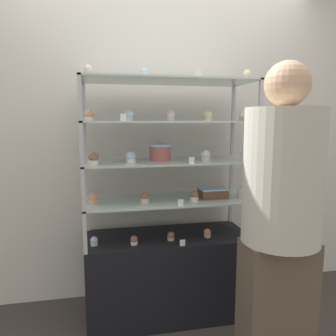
% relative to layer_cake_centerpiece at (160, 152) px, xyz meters
% --- Properties ---
extents(ground_plane, '(20.00, 20.00, 0.00)m').
position_rel_layer_cake_centerpiece_xyz_m(ground_plane, '(0.05, -0.03, -1.23)').
color(ground_plane, '#38332D').
extents(back_wall, '(8.00, 0.05, 2.60)m').
position_rel_layer_cake_centerpiece_xyz_m(back_wall, '(0.05, 0.36, 0.07)').
color(back_wall, silver).
rests_on(back_wall, ground_plane).
extents(display_base, '(1.18, 0.49, 0.61)m').
position_rel_layer_cake_centerpiece_xyz_m(display_base, '(0.05, -0.03, -0.92)').
color(display_base, black).
rests_on(display_base, ground_plane).
extents(display_riser_lower, '(1.18, 0.49, 0.28)m').
position_rel_layer_cake_centerpiece_xyz_m(display_riser_lower, '(0.05, -0.03, -0.35)').
color(display_riser_lower, '#B7B7BC').
rests_on(display_riser_lower, display_base).
extents(display_riser_middle, '(1.18, 0.49, 0.28)m').
position_rel_layer_cake_centerpiece_xyz_m(display_riser_middle, '(0.05, -0.03, -0.07)').
color(display_riser_middle, '#B7B7BC').
rests_on(display_riser_middle, display_riser_lower).
extents(display_riser_upper, '(1.18, 0.49, 0.28)m').
position_rel_layer_cake_centerpiece_xyz_m(display_riser_upper, '(0.05, -0.03, 0.20)').
color(display_riser_upper, '#B7B7BC').
rests_on(display_riser_upper, display_riser_middle).
extents(display_riser_top, '(1.18, 0.49, 0.28)m').
position_rel_layer_cake_centerpiece_xyz_m(display_riser_top, '(0.05, -0.03, 0.48)').
color(display_riser_top, '#B7B7BC').
rests_on(display_riser_top, display_riser_upper).
extents(layer_cake_centerpiece, '(0.16, 0.16, 0.11)m').
position_rel_layer_cake_centerpiece_xyz_m(layer_cake_centerpiece, '(0.00, 0.00, 0.00)').
color(layer_cake_centerpiece, '#C66660').
rests_on(layer_cake_centerpiece, display_riser_middle).
extents(sheet_cake_frosted, '(0.20, 0.15, 0.07)m').
position_rel_layer_cake_centerpiece_xyz_m(sheet_cake_frosted, '(0.38, -0.07, -0.30)').
color(sheet_cake_frosted, brown).
rests_on(sheet_cake_frosted, display_riser_lower).
extents(cupcake_0, '(0.05, 0.05, 0.06)m').
position_rel_layer_cake_centerpiece_xyz_m(cupcake_0, '(-0.48, -0.12, -0.58)').
color(cupcake_0, beige).
rests_on(cupcake_0, display_base).
extents(cupcake_1, '(0.05, 0.05, 0.06)m').
position_rel_layer_cake_centerpiece_xyz_m(cupcake_1, '(-0.21, -0.16, -0.58)').
color(cupcake_1, white).
rests_on(cupcake_1, display_base).
extents(cupcake_2, '(0.05, 0.05, 0.06)m').
position_rel_layer_cake_centerpiece_xyz_m(cupcake_2, '(0.05, -0.13, -0.58)').
color(cupcake_2, '#CCB28C').
rests_on(cupcake_2, display_base).
extents(cupcake_3, '(0.05, 0.05, 0.06)m').
position_rel_layer_cake_centerpiece_xyz_m(cupcake_3, '(0.32, -0.12, -0.58)').
color(cupcake_3, '#CCB28C').
rests_on(cupcake_3, display_base).
extents(cupcake_4, '(0.05, 0.05, 0.06)m').
position_rel_layer_cake_centerpiece_xyz_m(cupcake_4, '(0.59, -0.16, -0.58)').
color(cupcake_4, beige).
rests_on(cupcake_4, display_base).
extents(price_tag_0, '(0.04, 0.00, 0.04)m').
position_rel_layer_cake_centerpiece_xyz_m(price_tag_0, '(0.11, -0.25, -0.59)').
color(price_tag_0, white).
rests_on(price_tag_0, display_base).
extents(cupcake_5, '(0.06, 0.06, 0.08)m').
position_rel_layer_cake_centerpiece_xyz_m(cupcake_5, '(-0.47, -0.09, -0.30)').
color(cupcake_5, '#CCB28C').
rests_on(cupcake_5, display_riser_lower).
extents(cupcake_6, '(0.06, 0.06, 0.08)m').
position_rel_layer_cake_centerpiece_xyz_m(cupcake_6, '(-0.13, -0.11, -0.30)').
color(cupcake_6, beige).
rests_on(cupcake_6, display_riser_lower).
extents(cupcake_7, '(0.06, 0.06, 0.08)m').
position_rel_layer_cake_centerpiece_xyz_m(cupcake_7, '(0.22, -0.13, -0.30)').
color(cupcake_7, white).
rests_on(cupcake_7, display_riser_lower).
extents(cupcake_8, '(0.06, 0.06, 0.08)m').
position_rel_layer_cake_centerpiece_xyz_m(cupcake_8, '(0.58, -0.11, -0.30)').
color(cupcake_8, beige).
rests_on(cupcake_8, display_riser_lower).
extents(price_tag_1, '(0.04, 0.00, 0.04)m').
position_rel_layer_cake_centerpiece_xyz_m(price_tag_1, '(0.09, -0.25, -0.31)').
color(price_tag_1, white).
rests_on(price_tag_1, display_riser_lower).
extents(cupcake_9, '(0.07, 0.07, 0.08)m').
position_rel_layer_cake_centerpiece_xyz_m(cupcake_9, '(-0.46, -0.15, -0.02)').
color(cupcake_9, white).
rests_on(cupcake_9, display_riser_middle).
extents(cupcake_10, '(0.07, 0.07, 0.08)m').
position_rel_layer_cake_centerpiece_xyz_m(cupcake_10, '(-0.22, -0.12, -0.02)').
color(cupcake_10, white).
rests_on(cupcake_10, display_riser_middle).
extents(cupcake_11, '(0.07, 0.07, 0.08)m').
position_rel_layer_cake_centerpiece_xyz_m(cupcake_11, '(0.30, -0.11, -0.02)').
color(cupcake_11, beige).
rests_on(cupcake_11, display_riser_middle).
extents(cupcake_12, '(0.07, 0.07, 0.08)m').
position_rel_layer_cake_centerpiece_xyz_m(cupcake_12, '(0.58, -0.16, -0.02)').
color(cupcake_12, beige).
rests_on(cupcake_12, display_riser_middle).
extents(price_tag_2, '(0.04, 0.00, 0.04)m').
position_rel_layer_cake_centerpiece_xyz_m(price_tag_2, '(0.16, -0.25, -0.04)').
color(price_tag_2, white).
rests_on(price_tag_2, display_riser_middle).
extents(cupcake_13, '(0.06, 0.06, 0.07)m').
position_rel_layer_cake_centerpiece_xyz_m(cupcake_13, '(-0.48, -0.08, 0.25)').
color(cupcake_13, white).
rests_on(cupcake_13, display_riser_upper).
extents(cupcake_14, '(0.06, 0.06, 0.07)m').
position_rel_layer_cake_centerpiece_xyz_m(cupcake_14, '(-0.23, -0.11, 0.25)').
color(cupcake_14, beige).
rests_on(cupcake_14, display_riser_upper).
extents(cupcake_15, '(0.06, 0.06, 0.07)m').
position_rel_layer_cake_centerpiece_xyz_m(cupcake_15, '(0.06, -0.08, 0.25)').
color(cupcake_15, beige).
rests_on(cupcake_15, display_riser_upper).
extents(cupcake_16, '(0.06, 0.06, 0.07)m').
position_rel_layer_cake_centerpiece_xyz_m(cupcake_16, '(0.33, -0.08, 0.25)').
color(cupcake_16, white).
rests_on(cupcake_16, display_riser_upper).
extents(cupcake_17, '(0.06, 0.06, 0.07)m').
position_rel_layer_cake_centerpiece_xyz_m(cupcake_17, '(0.59, -0.09, 0.25)').
color(cupcake_17, '#CCB28C').
rests_on(cupcake_17, display_riser_upper).
extents(price_tag_3, '(0.04, 0.00, 0.04)m').
position_rel_layer_cake_centerpiece_xyz_m(price_tag_3, '(-0.27, -0.25, 0.24)').
color(price_tag_3, white).
rests_on(price_tag_3, display_riser_upper).
extents(cupcake_18, '(0.05, 0.05, 0.07)m').
position_rel_layer_cake_centerpiece_xyz_m(cupcake_18, '(-0.48, -0.15, 0.53)').
color(cupcake_18, '#CCB28C').
rests_on(cupcake_18, display_riser_top).
extents(cupcake_19, '(0.05, 0.05, 0.07)m').
position_rel_layer_cake_centerpiece_xyz_m(cupcake_19, '(-0.12, -0.09, 0.53)').
color(cupcake_19, white).
rests_on(cupcake_19, display_riser_top).
extents(cupcake_20, '(0.05, 0.05, 0.07)m').
position_rel_layer_cake_centerpiece_xyz_m(cupcake_20, '(0.24, -0.13, 0.53)').
color(cupcake_20, white).
rests_on(cupcake_20, display_riser_top).
extents(cupcake_21, '(0.05, 0.05, 0.07)m').
position_rel_layer_cake_centerpiece_xyz_m(cupcake_21, '(0.58, -0.16, 0.53)').
color(cupcake_21, '#CCB28C').
rests_on(cupcake_21, display_riser_top).
extents(price_tag_4, '(0.04, 0.00, 0.04)m').
position_rel_layer_cake_centerpiece_xyz_m(price_tag_4, '(0.20, -0.25, 0.52)').
color(price_tag_4, white).
rests_on(price_tag_4, display_riser_top).
extents(donut_glazed, '(0.12, 0.12, 0.03)m').
position_rel_layer_cake_centerpiece_xyz_m(donut_glazed, '(-0.22, 0.03, 0.52)').
color(donut_glazed, '#EFE5CC').
rests_on(donut_glazed, display_riser_top).
extents(customer_figure, '(0.41, 0.41, 1.74)m').
position_rel_layer_cake_centerpiece_xyz_m(customer_figure, '(0.51, -0.78, -0.29)').
color(customer_figure, brown).
rests_on(customer_figure, ground_plane).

